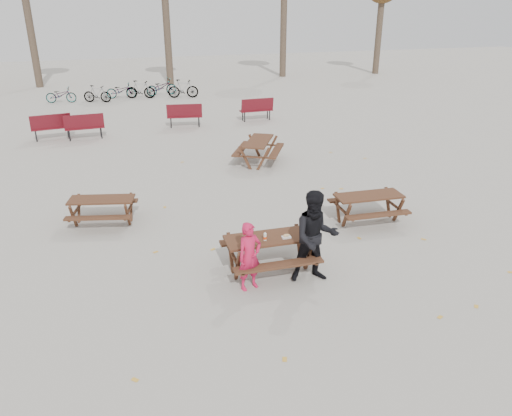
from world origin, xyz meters
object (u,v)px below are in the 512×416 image
object	(u,v)px
food_tray	(286,237)
adult	(315,237)
picnic_table_north	(103,211)
picnic_table_east	(368,208)
soda_bottle	(265,237)
picnic_table_far	(259,152)
main_picnic_table	(270,245)
child	(250,256)

from	to	relation	value
food_tray	adult	distance (m)	0.64
picnic_table_north	picnic_table_east	bearing A→B (deg)	-2.43
soda_bottle	picnic_table_far	distance (m)	7.44
picnic_table_east	main_picnic_table	bearing A→B (deg)	-149.99
main_picnic_table	picnic_table_far	world-z (taller)	picnic_table_far
adult	picnic_table_north	world-z (taller)	adult
soda_bottle	adult	xyz separation A→B (m)	(0.89, -0.46, 0.10)
adult	picnic_table_far	xyz separation A→B (m)	(1.08, 7.62, -0.55)
picnic_table_east	picnic_table_north	bearing A→B (deg)	167.11
main_picnic_table	soda_bottle	distance (m)	0.32
food_tray	adult	size ratio (longest dim) A/B	0.10
child	picnic_table_far	size ratio (longest dim) A/B	0.76
food_tray	picnic_table_north	xyz separation A→B (m)	(-3.59, 3.49, -0.46)
child	adult	distance (m)	1.34
soda_bottle	picnic_table_east	distance (m)	3.73
picnic_table_east	picnic_table_far	distance (m)	5.53
adult	picnic_table_east	distance (m)	3.30
main_picnic_table	food_tray	distance (m)	0.39
child	picnic_table_north	bearing A→B (deg)	107.06
food_tray	soda_bottle	size ratio (longest dim) A/B	1.06
soda_bottle	child	bearing A→B (deg)	-136.53
picnic_table_north	child	bearing A→B (deg)	-42.54
picnic_table_north	soda_bottle	bearing A→B (deg)	-35.37
main_picnic_table	adult	xyz separation A→B (m)	(0.75, -0.58, 0.36)
child	picnic_table_far	world-z (taller)	child
main_picnic_table	child	xyz separation A→B (m)	(-0.57, -0.53, 0.10)
food_tray	picnic_table_east	xyz separation A→B (m)	(2.80, 1.79, -0.43)
food_tray	picnic_table_north	world-z (taller)	food_tray
child	picnic_table_far	distance (m)	7.94
picnic_table_east	picnic_table_north	xyz separation A→B (m)	(-6.39, 1.70, -0.02)
soda_bottle	main_picnic_table	bearing A→B (deg)	41.83
food_tray	soda_bottle	bearing A→B (deg)	178.20
food_tray	main_picnic_table	bearing A→B (deg)	156.12
child	picnic_table_east	distance (m)	4.28
adult	picnic_table_north	xyz separation A→B (m)	(-4.03, 3.93, -0.61)
food_tray	soda_bottle	distance (m)	0.45
food_tray	picnic_table_far	bearing A→B (deg)	78.01
food_tray	picnic_table_east	size ratio (longest dim) A/B	0.11
picnic_table_far	picnic_table_north	bearing A→B (deg)	153.39
main_picnic_table	picnic_table_east	xyz separation A→B (m)	(3.11, 1.65, -0.23)
child	food_tray	bearing A→B (deg)	6.26
adult	soda_bottle	bearing A→B (deg)	160.77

